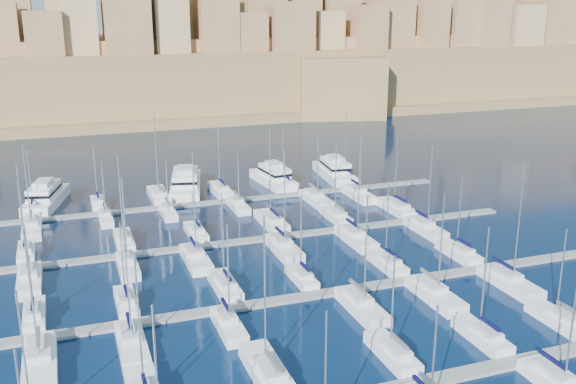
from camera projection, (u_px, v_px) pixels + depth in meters
name	position (u px, v px, depth m)	size (l,w,h in m)	color
ground	(294.00, 261.00, 93.16)	(600.00, 600.00, 0.00)	black
pontoon_near	(415.00, 384.00, 62.35)	(84.00, 2.00, 0.40)	slate
pontoon_mid_near	(326.00, 293.00, 82.25)	(84.00, 2.00, 0.40)	slate
pontoon_mid_far	(272.00, 238.00, 102.15)	(84.00, 2.00, 0.40)	slate
pontoon_far	(236.00, 200.00, 122.05)	(84.00, 2.00, 0.40)	slate
sailboat_2	(268.00, 372.00, 63.42)	(3.11, 10.36, 17.22)	white
sailboat_3	(393.00, 353.00, 66.96)	(2.54, 8.47, 11.75)	white
sailboat_4	(482.00, 336.00, 70.47)	(2.49, 8.29, 13.54)	white
sailboat_5	(559.00, 320.00, 74.13)	(2.61, 8.71, 11.97)	white
sailboat_12	(34.00, 315.00, 75.22)	(2.45, 8.17, 12.17)	white
sailboat_13	(126.00, 302.00, 78.57)	(2.41, 8.03, 11.16)	white
sailboat_14	(225.00, 286.00, 83.12)	(2.72, 9.06, 13.41)	white
sailboat_15	(302.00, 277.00, 85.81)	(2.25, 7.51, 12.39)	white
sailboat_16	(387.00, 263.00, 90.51)	(2.56, 8.54, 12.44)	white
sailboat_17	(459.00, 253.00, 94.44)	(2.61, 8.69, 12.27)	white
sailboat_18	(40.00, 362.00, 65.20)	(3.29, 10.96, 15.68)	white
sailboat_19	(132.00, 344.00, 68.79)	(2.89, 9.63, 15.86)	white
sailboat_20	(229.00, 325.00, 72.91)	(2.50, 8.33, 13.20)	white
sailboat_21	(361.00, 306.00, 77.47)	(2.99, 9.98, 15.19)	white
sailboat_22	(435.00, 294.00, 80.68)	(3.06, 10.19, 14.47)	white
sailboat_23	(509.00, 282.00, 84.29)	(3.09, 10.31, 17.27)	white
sailboat_24	(26.00, 252.00, 94.57)	(2.42, 8.07, 14.41)	white
sailboat_25	(124.00, 240.00, 99.44)	(2.62, 8.72, 14.16)	white
sailboat_26	(196.00, 232.00, 103.02)	(2.55, 8.49, 14.07)	white
sailboat_27	(272.00, 221.00, 108.21)	(3.18, 10.61, 16.84)	white
sailboat_28	(336.00, 216.00, 111.06)	(2.59, 8.62, 14.11)	white
sailboat_29	(396.00, 208.00, 115.70)	(3.06, 10.18, 14.41)	white
sailboat_30	(30.00, 280.00, 84.94)	(3.06, 10.18, 14.70)	white
sailboat_31	(128.00, 265.00, 89.70)	(2.65, 8.83, 13.96)	white
sailboat_32	(196.00, 258.00, 92.23)	(3.03, 10.10, 13.68)	white
sailboat_33	(283.00, 247.00, 96.44)	(3.11, 10.35, 16.09)	white
sailboat_34	(356.00, 238.00, 100.37)	(3.08, 10.28, 17.08)	white
sailboat_35	(425.00, 228.00, 104.83)	(2.87, 9.58, 14.91)	white
sailboat_36	(33.00, 210.00, 114.55)	(2.37, 7.89, 11.79)	white
sailboat_37	(98.00, 204.00, 118.19)	(2.37, 7.89, 11.73)	white
sailboat_38	(159.00, 195.00, 123.12)	(3.21, 10.71, 17.13)	white
sailboat_39	(221.00, 190.00, 126.84)	(3.08, 10.26, 14.40)	white
sailboat_40	(284.00, 185.00, 130.62)	(2.74, 9.14, 12.88)	white
sailboat_41	(346.00, 179.00, 135.03)	(2.69, 8.96, 14.88)	white
sailboat_42	(32.00, 228.00, 104.89)	(2.98, 9.94, 14.97)	white
sailboat_43	(106.00, 218.00, 109.88)	(2.20, 7.34, 11.15)	white
sailboat_44	(168.00, 212.00, 113.19)	(2.30, 7.67, 10.86)	white
sailboat_45	(238.00, 206.00, 117.01)	(2.51, 8.37, 11.30)	white
sailboat_46	(316.00, 199.00, 120.94)	(3.12, 10.41, 14.70)	white
sailboat_47	(359.00, 194.00, 123.99)	(3.02, 10.08, 15.15)	white
motor_yacht_a	(45.00, 196.00, 119.05)	(8.87, 17.04, 5.25)	white
motor_yacht_b	(186.00, 182.00, 128.74)	(9.70, 19.64, 5.25)	white
motor_yacht_c	(274.00, 177.00, 132.95)	(6.06, 15.43, 5.25)	white
motor_yacht_d	(334.00, 170.00, 138.34)	(6.91, 17.35, 5.25)	white
fortified_city	(144.00, 68.00, 229.48)	(460.00, 108.95, 59.52)	brown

